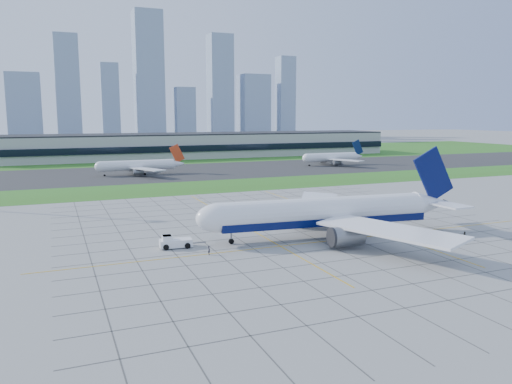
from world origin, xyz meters
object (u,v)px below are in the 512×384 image
crew_near (209,250)px  crew_far (465,236)px  pushback_tug (174,242)px  airliner (326,213)px  distant_jet_2 (332,157)px  distant_jet_1 (139,165)px

crew_near → crew_far: 57.09m
crew_far → pushback_tug: bearing=-178.1°
airliner → distant_jet_2: size_ratio=1.52×
pushback_tug → crew_near: 9.52m
crew_far → distant_jet_1: distant_jet_1 is taller
airliner → crew_near: 29.73m
pushback_tug → crew_far: size_ratio=5.09×
crew_far → distant_jet_2: (60.76, 158.18, 3.51)m
crew_near → pushback_tug: bearing=45.8°
distant_jet_1 → pushback_tug: bearing=-96.3°
distant_jet_1 → distant_jet_2: 107.41m
crew_far → distant_jet_2: bearing=87.4°
crew_near → crew_far: size_ratio=0.92×
distant_jet_1 → crew_near: bearing=-93.9°
airliner → distant_jet_1: bearing=103.2°
distant_jet_1 → airliner: bearing=-82.0°
pushback_tug → distant_jet_2: bearing=54.1°
pushback_tug → distant_jet_1: bearing=88.9°
airliner → distant_jet_1: size_ratio=1.52×
crew_far → distant_jet_1: (-46.51, 152.85, 3.51)m
distant_jet_2 → distant_jet_1: bearing=-177.2°
airliner → distant_jet_2: 168.40m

